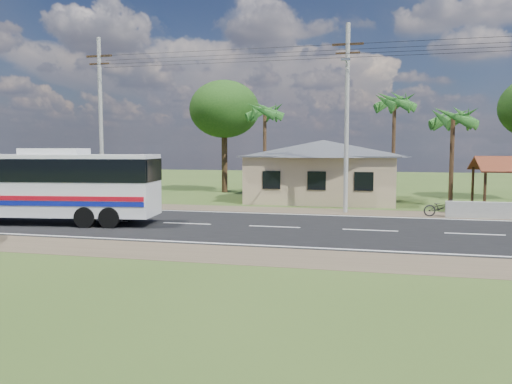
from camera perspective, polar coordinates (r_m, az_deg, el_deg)
ground at (r=24.13m, az=2.13°, el=-4.03°), size 120.00×120.00×0.00m
road at (r=24.13m, az=2.13°, el=-4.01°), size 120.00×16.00×0.03m
house at (r=36.58m, az=7.67°, el=3.16°), size 12.40×10.00×5.00m
utility_poles at (r=29.99m, az=9.69°, el=8.71°), size 32.80×2.22×11.00m
palm_near at (r=34.77m, az=21.60°, el=7.82°), size 2.80×2.80×6.70m
palm_mid at (r=39.05m, az=15.55°, el=9.77°), size 2.80×2.80×8.20m
palm_far at (r=40.42m, az=1.01°, el=9.10°), size 2.80×2.80×7.70m
tree_behind_house at (r=43.39m, az=-3.65°, el=9.39°), size 6.00×6.00×9.61m
coach_bus at (r=27.43m, az=-23.80°, el=1.19°), size 12.45×4.22×3.79m
motorcycle at (r=29.68m, az=20.40°, el=-1.67°), size 2.02×1.04×1.01m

